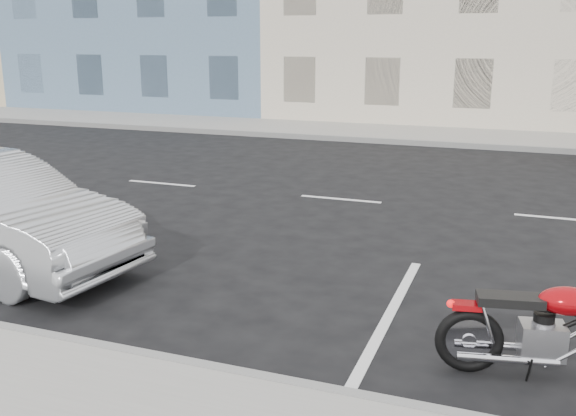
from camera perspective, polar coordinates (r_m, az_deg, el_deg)
name	(u,v)px	position (r m, az deg, el deg)	size (l,w,h in m)	color
ground	(445,208)	(12.13, 13.82, -0.04)	(120.00, 120.00, 0.00)	black
sidewalk_far	(326,130)	(21.52, 3.36, 6.94)	(80.00, 3.40, 0.15)	gray
curb_far	(309,137)	(19.92, 1.90, 6.33)	(80.00, 0.12, 0.16)	gray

